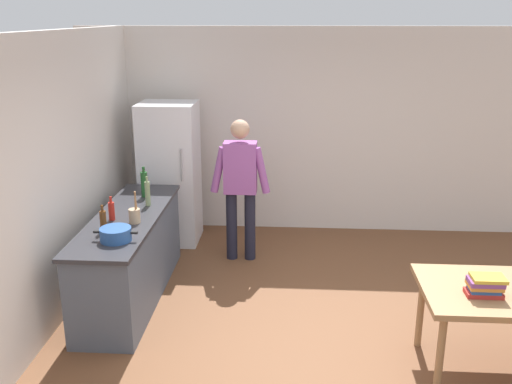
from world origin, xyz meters
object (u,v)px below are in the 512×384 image
(cooking_pot, at_px, (116,234))
(bottle_wine_green, at_px, (144,184))
(refrigerator, at_px, (170,173))
(dining_table, at_px, (510,298))
(person, at_px, (240,181))
(bottle_vinegar_tall, at_px, (148,193))
(bottle_sauce_red, at_px, (112,211))
(bottle_beer_brown, at_px, (103,221))
(utensil_jar, at_px, (135,215))
(book_stack, at_px, (485,286))

(cooking_pot, height_order, bottle_wine_green, bottle_wine_green)
(bottle_wine_green, bearing_deg, refrigerator, 85.33)
(refrigerator, relative_size, cooking_pot, 4.50)
(dining_table, bearing_deg, person, 137.59)
(bottle_vinegar_tall, bearing_deg, cooking_pot, -92.71)
(bottle_sauce_red, bearing_deg, refrigerator, 83.02)
(bottle_beer_brown, xyz_separation_m, bottle_wine_green, (0.11, 1.08, 0.04))
(bottle_wine_green, bearing_deg, utensil_jar, -82.24)
(utensil_jar, height_order, bottle_sauce_red, utensil_jar)
(bottle_beer_brown, bearing_deg, book_stack, -13.35)
(bottle_beer_brown, height_order, book_stack, bottle_beer_brown)
(refrigerator, bearing_deg, person, -30.23)
(cooking_pot, xyz_separation_m, bottle_wine_green, (-0.07, 1.29, 0.09))
(bottle_beer_brown, height_order, bottle_wine_green, bottle_wine_green)
(refrigerator, height_order, bottle_sauce_red, refrigerator)
(person, relative_size, bottle_beer_brown, 6.54)
(bottle_beer_brown, relative_size, bottle_vinegar_tall, 0.81)
(refrigerator, xyz_separation_m, person, (0.95, -0.55, 0.08))
(cooking_pot, height_order, bottle_vinegar_tall, bottle_vinegar_tall)
(bottle_sauce_red, xyz_separation_m, book_stack, (3.26, -1.08, -0.16))
(refrigerator, distance_m, person, 1.10)
(bottle_wine_green, distance_m, book_stack, 3.64)
(dining_table, relative_size, bottle_wine_green, 4.12)
(refrigerator, xyz_separation_m, book_stack, (3.05, -2.82, -0.07))
(person, xyz_separation_m, book_stack, (2.10, -2.26, -0.14))
(person, bearing_deg, dining_table, -42.41)
(person, bearing_deg, utensil_jar, -126.35)
(dining_table, distance_m, bottle_wine_green, 3.82)
(utensil_jar, bearing_deg, refrigerator, 91.10)
(person, xyz_separation_m, utensil_jar, (-0.92, -1.24, 0.00))
(dining_table, xyz_separation_m, bottle_beer_brown, (-3.49, 0.65, 0.33))
(person, height_order, cooking_pot, person)
(bottle_sauce_red, height_order, book_stack, bottle_sauce_red)
(cooking_pot, relative_size, bottle_wine_green, 1.18)
(utensil_jar, distance_m, bottle_vinegar_tall, 0.53)
(bottle_beer_brown, relative_size, book_stack, 0.91)
(person, relative_size, book_stack, 5.96)
(bottle_sauce_red, bearing_deg, utensil_jar, -14.89)
(bottle_sauce_red, distance_m, book_stack, 3.44)
(person, distance_m, dining_table, 3.20)
(dining_table, xyz_separation_m, utensil_jar, (-3.27, 0.90, 0.31))
(bottle_wine_green, bearing_deg, book_stack, -30.59)
(bottle_beer_brown, bearing_deg, person, 52.60)
(utensil_jar, xyz_separation_m, bottle_vinegar_tall, (-0.00, 0.52, 0.06))
(cooking_pot, height_order, utensil_jar, utensil_jar)
(bottle_vinegar_tall, bearing_deg, bottle_beer_brown, -106.28)
(cooking_pot, xyz_separation_m, bottle_beer_brown, (-0.18, 0.21, 0.05))
(person, height_order, bottle_sauce_red, person)
(dining_table, bearing_deg, bottle_wine_green, 152.83)
(bottle_vinegar_tall, bearing_deg, bottle_sauce_red, -118.23)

